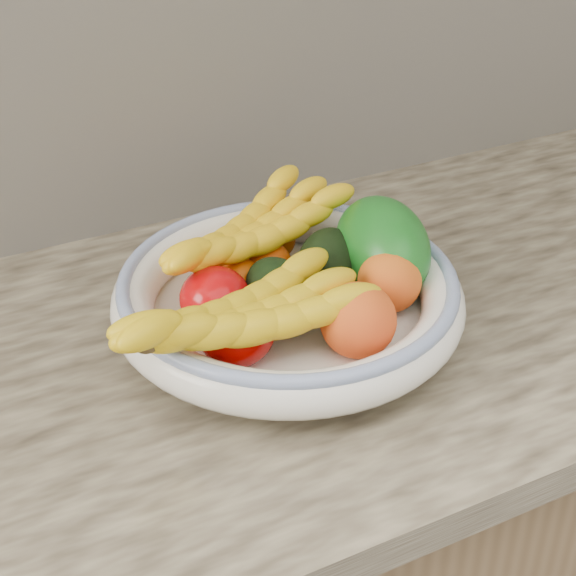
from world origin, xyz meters
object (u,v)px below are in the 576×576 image
at_px(green_mango, 382,247).
at_px(banana_bunch_front, 243,323).
at_px(fruit_bowl, 288,297).
at_px(banana_bunch_back, 252,238).

xyz_separation_m(green_mango, banana_bunch_front, (-0.21, -0.08, 0.01)).
bearing_deg(fruit_bowl, banana_bunch_front, -141.06).
relative_size(banana_bunch_back, banana_bunch_front, 0.97).
height_order(fruit_bowl, banana_bunch_back, banana_bunch_back).
height_order(fruit_bowl, green_mango, green_mango).
bearing_deg(fruit_bowl, banana_bunch_back, 96.71).
height_order(fruit_bowl, banana_bunch_front, banana_bunch_front).
relative_size(fruit_bowl, banana_bunch_back, 1.36).
bearing_deg(green_mango, fruit_bowl, -167.29).
bearing_deg(banana_bunch_back, banana_bunch_front, -142.15).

